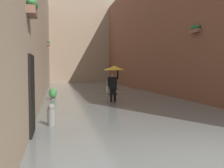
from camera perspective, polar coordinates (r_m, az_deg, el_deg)
name	(u,v)px	position (r m, az deg, el deg)	size (l,w,h in m)	color
ground_plane	(100,95)	(17.91, -2.84, -2.57)	(68.67, 68.67, 0.00)	gray
flood_water	(100,94)	(17.90, -2.84, -2.24)	(8.18, 33.47, 0.21)	slate
building_facade_left	(160,29)	(19.38, 10.91, 12.16)	(2.04, 31.47, 9.68)	brown
building_facade_right	(31,27)	(17.83, -17.91, 12.20)	(2.04, 31.47, 9.28)	gray
building_facade_far	(79,43)	(32.51, -7.42, 9.28)	(10.98, 1.80, 10.46)	gray
person_wading	(114,76)	(12.66, 0.38, 1.81)	(1.10, 1.10, 2.09)	#2D2319
potted_plant_mid_right	(53,95)	(13.94, -13.27, -2.44)	(0.41, 0.41, 0.83)	#66605B
mooring_bollard	(51,118)	(7.52, -13.58, -7.57)	(0.22, 0.22, 0.85)	gray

